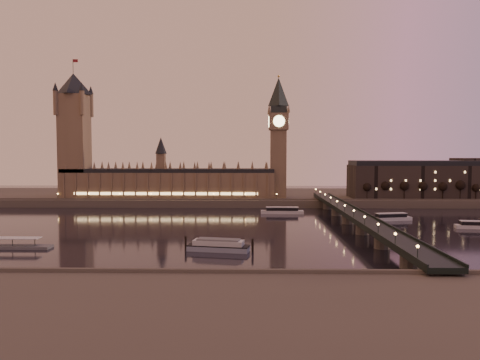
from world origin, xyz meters
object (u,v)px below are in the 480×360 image
(pontoon_pier, at_px, (3,245))
(cruise_boat_a, at_px, (282,211))
(moored_barge, at_px, (218,245))
(cruise_boat_b, at_px, (391,217))

(pontoon_pier, bearing_deg, cruise_boat_a, 41.94)
(cruise_boat_a, distance_m, pontoon_pier, 189.51)
(cruise_boat_a, bearing_deg, moored_barge, -104.28)
(cruise_boat_a, bearing_deg, cruise_boat_b, -23.02)
(cruise_boat_b, distance_m, moored_barge, 146.32)
(moored_barge, bearing_deg, pontoon_pier, -171.77)
(cruise_boat_a, distance_m, moored_barge, 136.48)
(cruise_boat_a, xyz_separation_m, pontoon_pier, (-140.97, -126.64, -0.92))
(cruise_boat_a, relative_size, pontoon_pier, 0.70)
(cruise_boat_a, height_order, cruise_boat_b, cruise_boat_a)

